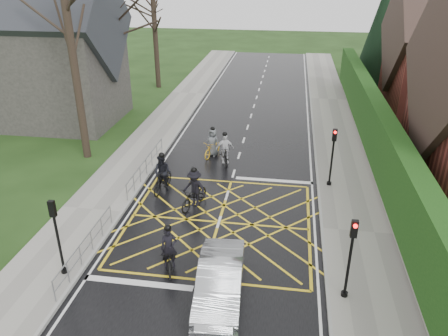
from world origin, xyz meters
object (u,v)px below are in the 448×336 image
(cyclist_mid, at_px, (194,192))
(cyclist_front, at_px, (225,152))
(cyclist_lead, at_px, (213,146))
(car, at_px, (220,281))
(cyclist_rear, at_px, (169,254))
(cyclist_back, at_px, (163,176))

(cyclist_mid, relative_size, cyclist_front, 1.12)
(cyclist_front, xyz_separation_m, cyclist_lead, (-0.87, 0.94, -0.07))
(cyclist_lead, distance_m, car, 12.28)
(cyclist_mid, distance_m, car, 6.43)
(cyclist_rear, height_order, cyclist_mid, cyclist_mid)
(cyclist_front, distance_m, car, 11.21)
(cyclist_lead, bearing_deg, cyclist_rear, -71.87)
(cyclist_mid, bearing_deg, cyclist_back, 165.70)
(cyclist_rear, relative_size, cyclist_mid, 0.92)
(car, bearing_deg, cyclist_back, 115.24)
(cyclist_rear, xyz_separation_m, cyclist_mid, (-0.02, 4.68, 0.13))
(cyclist_back, xyz_separation_m, car, (4.13, -7.35, -0.08))
(cyclist_mid, bearing_deg, cyclist_front, 102.31)
(cyclist_lead, bearing_deg, cyclist_front, -30.29)
(cyclist_rear, height_order, cyclist_back, cyclist_back)
(cyclist_mid, bearing_deg, cyclist_rear, -69.82)
(cyclist_front, bearing_deg, cyclist_lead, 114.87)
(cyclist_mid, height_order, cyclist_lead, cyclist_mid)
(cyclist_lead, bearing_deg, cyclist_mid, -71.17)
(cyclist_back, bearing_deg, cyclist_rear, -63.16)
(cyclist_back, distance_m, cyclist_lead, 5.01)
(cyclist_front, relative_size, car, 0.46)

